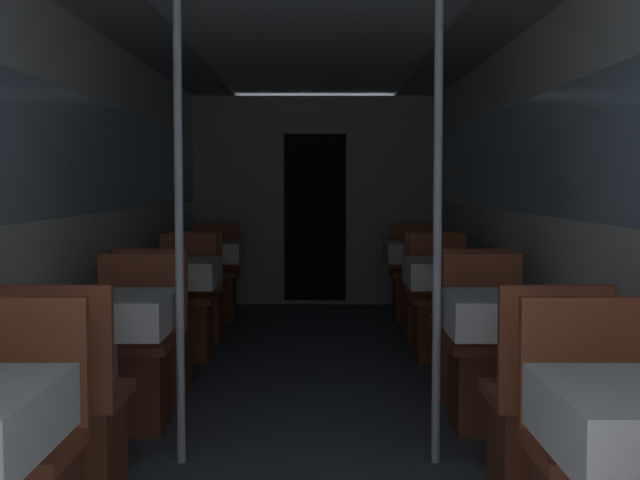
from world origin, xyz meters
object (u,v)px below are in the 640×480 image
(chair_left_far_2, at_px, (189,319))
(dining_table_left_3, at_px, (211,257))
(dining_table_left_2, at_px, (176,280))
(chair_left_near_2, at_px, (160,348))
(chair_left_near_1, at_px, (74,435))
(chair_right_far_1, at_px, (491,373))
(chair_left_far_3, at_px, (219,289))
(support_pole_right_1, at_px, (441,223))
(chair_right_near_1, at_px, (546,436))
(dining_table_right_2, at_px, (456,280))
(chair_right_near_2, at_px, (469,349))
(chair_right_far_2, at_px, (444,319))
(chair_left_far_1, at_px, (136,373))
(dining_table_left_1, at_px, (108,324))
(dining_table_right_3, at_px, (424,257))
(chair_right_near_3, at_px, (432,306))
(chair_right_far_3, at_px, (417,289))
(support_pole_left_1, at_px, (183,223))
(dining_table_right_1, at_px, (516,324))
(chair_left_near_3, at_px, (202,306))

(chair_left_far_2, height_order, dining_table_left_3, chair_left_far_2)
(dining_table_left_2, relative_size, chair_left_near_2, 0.86)
(dining_table_left_2, xyz_separation_m, chair_left_far_2, (0.00, 0.56, -0.34))
(chair_left_near_1, xyz_separation_m, chair_right_far_1, (1.82, 1.13, 0.00))
(chair_left_far_3, bearing_deg, support_pole_right_1, 109.52)
(chair_right_near_1, bearing_deg, dining_table_right_2, 90.00)
(chair_right_near_2, bearing_deg, chair_right_far_2, 90.00)
(chair_left_far_1, bearing_deg, dining_table_left_2, -90.00)
(dining_table_left_3, distance_m, dining_table_right_2, 2.56)
(dining_table_left_1, height_order, dining_table_right_3, same)
(chair_left_far_2, distance_m, chair_right_far_1, 2.56)
(chair_right_near_1, height_order, dining_table_right_2, chair_right_near_1)
(chair_left_far_1, bearing_deg, chair_left_far_3, -90.00)
(chair_right_far_1, distance_m, chair_right_near_3, 2.49)
(chair_left_near_1, relative_size, chair_right_far_3, 1.00)
(chair_left_near_2, xyz_separation_m, dining_table_left_3, (0.00, 2.37, 0.34))
(chair_left_far_1, bearing_deg, chair_left_far_2, -90.00)
(chair_left_near_2, xyz_separation_m, chair_right_near_2, (1.82, 0.00, 0.00))
(dining_table_left_1, height_order, support_pole_left_1, support_pole_left_1)
(chair_left_far_2, bearing_deg, support_pole_right_1, 122.00)
(support_pole_right_1, distance_m, chair_right_far_2, 2.52)
(dining_table_right_1, bearing_deg, chair_right_far_3, 90.00)
(dining_table_left_1, height_order, chair_right_far_2, chair_right_far_2)
(chair_left_far_3, relative_size, dining_table_right_2, 1.17)
(chair_right_far_3, bearing_deg, chair_right_near_2, 90.00)
(dining_table_left_1, bearing_deg, chair_left_far_3, 90.00)
(chair_left_far_2, height_order, dining_table_right_1, chair_left_far_2)
(chair_left_far_3, xyz_separation_m, dining_table_right_1, (1.82, -4.18, 0.34))
(chair_left_near_1, height_order, chair_right_near_3, same)
(chair_right_far_3, bearing_deg, chair_left_near_1, 69.02)
(dining_table_left_2, bearing_deg, chair_right_near_3, 34.37)
(chair_right_far_2, bearing_deg, chair_right_far_1, 90.00)
(dining_table_right_2, distance_m, chair_right_near_2, 0.66)
(chair_left_near_2, height_order, dining_table_right_3, chair_left_near_2)
(chair_left_far_2, bearing_deg, chair_left_near_3, -90.00)
(dining_table_left_3, height_order, chair_right_near_2, chair_right_near_2)
(dining_table_left_3, xyz_separation_m, chair_right_near_2, (1.82, -2.37, -0.34))
(dining_table_left_1, relative_size, dining_table_right_1, 1.00)
(dining_table_right_3, bearing_deg, dining_table_left_3, 180.00)
(dining_table_right_2, bearing_deg, dining_table_right_3, 90.00)
(dining_table_left_1, height_order, support_pole_right_1, support_pole_right_1)
(chair_left_near_1, xyz_separation_m, chair_right_near_3, (1.82, 3.62, 0.00))
(dining_table_left_1, bearing_deg, chair_right_far_1, 17.22)
(chair_left_near_2, xyz_separation_m, chair_right_far_2, (1.82, 1.13, 0.00))
(support_pole_right_1, height_order, chair_right_far_3, support_pole_right_1)
(chair_left_far_1, bearing_deg, chair_right_far_1, -180.00)
(chair_left_near_1, relative_size, dining_table_left_3, 1.17)
(chair_left_near_2, relative_size, chair_right_near_2, 1.00)
(chair_left_far_3, bearing_deg, chair_left_near_1, 90.00)
(chair_right_near_1, relative_size, dining_table_right_3, 1.17)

